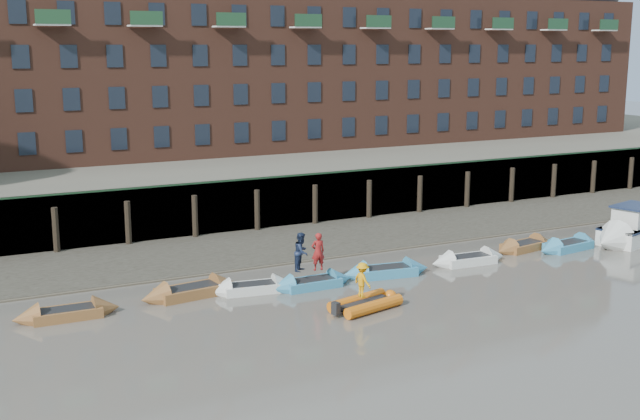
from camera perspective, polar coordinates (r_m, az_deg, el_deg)
ground at (r=32.94m, az=13.63°, el=-8.87°), size 220.00×220.00×0.00m
foreshore at (r=47.41m, az=-0.50°, el=-2.19°), size 110.00×8.00×0.50m
mud_band at (r=44.48m, az=1.43°, el=-3.13°), size 110.00×1.60×0.10m
river_wall at (r=50.94m, az=-2.68°, el=0.61°), size 110.00×1.23×3.30m
bank_terrace at (r=63.44m, az=-7.71°, el=2.73°), size 110.00×28.00×3.20m
apartment_terrace at (r=63.64m, az=-8.29°, el=12.89°), size 80.60×15.56×20.98m
rowboat_0 at (r=35.82m, az=-17.55°, el=-7.02°), size 4.44×1.39×1.28m
rowboat_1 at (r=37.51m, az=-9.17°, el=-5.73°), size 4.97×2.00×1.40m
rowboat_2 at (r=37.79m, az=-4.84°, el=-5.54°), size 4.32×1.82×1.21m
rowboat_3 at (r=38.34m, az=-0.59°, el=-5.23°), size 4.27×1.28×1.24m
rowboat_4 at (r=40.39m, az=4.72°, el=-4.36°), size 4.75×1.98×1.34m
rowboat_5 at (r=43.14m, az=10.50°, el=-3.49°), size 4.50×1.55×1.29m
rowboat_6 at (r=46.68m, az=14.32°, el=-2.50°), size 4.50×2.01×1.26m
rowboat_7 at (r=47.39m, az=17.24°, el=-2.44°), size 4.65×1.90×1.31m
rib_tender at (r=35.48m, az=3.41°, el=-6.60°), size 3.51×2.30×0.59m
motor_launch at (r=49.79m, az=21.01°, el=-1.46°), size 7.18×3.93×2.82m
person_rower_a at (r=38.06m, az=-0.15°, el=-2.97°), size 0.70×0.49×1.82m
person_rower_b at (r=37.95m, az=-1.32°, el=-2.99°), size 1.14×1.14×1.86m
person_rib_crew at (r=35.05m, az=3.04°, el=-4.99°), size 0.72×1.08×1.55m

